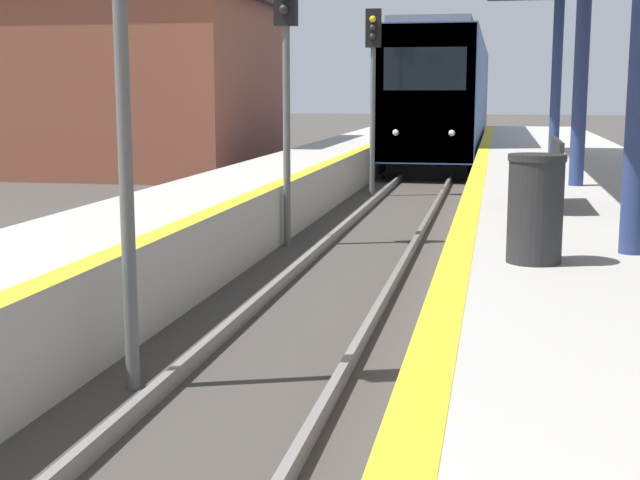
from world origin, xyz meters
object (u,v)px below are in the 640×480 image
(train, at_px, (448,96))
(trash_bin, at_px, (535,209))
(signal_near, at_px, (120,18))
(signal_mid, at_px, (286,54))
(signal_far, at_px, (373,66))
(bench, at_px, (547,171))

(train, relative_size, trash_bin, 23.98)
(train, height_order, signal_near, train)
(signal_near, bearing_deg, signal_mid, 92.79)
(signal_far, bearing_deg, trash_bin, -75.89)
(signal_near, distance_m, trash_bin, 4.00)
(signal_near, xyz_separation_m, bench, (3.71, 5.46, -1.65))
(train, distance_m, trash_bin, 28.37)
(signal_far, xyz_separation_m, bench, (3.66, -9.20, -1.65))
(train, xyz_separation_m, bench, (2.67, -24.14, -0.87))
(signal_near, relative_size, signal_mid, 1.00)
(signal_mid, relative_size, signal_far, 1.00)
(train, height_order, trash_bin, train)
(train, height_order, signal_mid, train)
(signal_far, relative_size, trash_bin, 4.50)
(train, relative_size, signal_far, 5.33)
(train, relative_size, signal_near, 5.33)
(signal_near, relative_size, bench, 2.35)
(signal_near, distance_m, bench, 6.81)
(bench, bearing_deg, signal_near, -124.17)
(trash_bin, bearing_deg, signal_mid, 122.06)
(signal_near, relative_size, signal_far, 1.00)
(bench, bearing_deg, signal_mid, 155.32)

